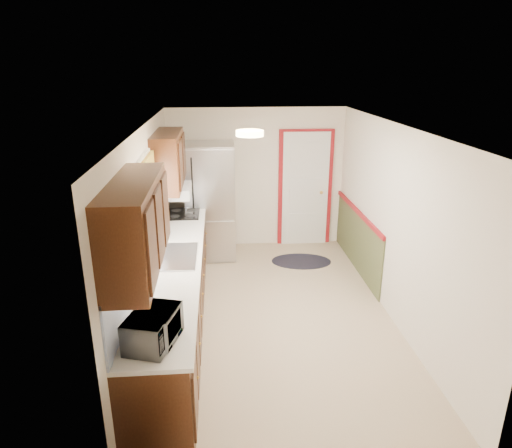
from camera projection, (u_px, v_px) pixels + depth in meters
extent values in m
cube|color=tan|center=(273.00, 314.00, 5.91)|extent=(3.20, 5.20, 0.12)
cube|color=white|center=(275.00, 127.00, 5.11)|extent=(3.20, 5.20, 0.12)
cube|color=white|center=(256.00, 179.00, 7.86)|extent=(3.20, 0.10, 2.40)
cube|color=white|center=(317.00, 349.00, 3.16)|extent=(3.20, 0.10, 2.40)
cube|color=white|center=(148.00, 231.00, 5.39)|extent=(0.10, 5.20, 2.40)
cube|color=white|center=(394.00, 224.00, 5.63)|extent=(0.10, 5.20, 2.40)
cube|color=#371A0C|center=(175.00, 298.00, 5.38)|extent=(0.60, 4.00, 0.90)
cube|color=white|center=(174.00, 262.00, 5.23)|extent=(0.63, 4.00, 0.04)
cube|color=#5D8BE2|center=(145.00, 239.00, 5.11)|extent=(0.02, 4.00, 0.55)
cube|color=#371A0C|center=(136.00, 226.00, 3.69)|extent=(0.35, 1.40, 0.75)
cube|color=#371A0C|center=(169.00, 160.00, 6.23)|extent=(0.35, 1.20, 0.75)
cube|color=white|center=(144.00, 202.00, 5.07)|extent=(0.02, 1.00, 0.90)
cube|color=orange|center=(145.00, 171.00, 4.95)|extent=(0.05, 1.12, 0.24)
cube|color=#B7B7BC|center=(174.00, 257.00, 5.31)|extent=(0.52, 0.82, 0.02)
cube|color=white|center=(175.00, 191.00, 6.43)|extent=(0.45, 0.60, 0.15)
cube|color=maroon|center=(305.00, 189.00, 7.96)|extent=(0.94, 0.05, 2.08)
cube|color=white|center=(305.00, 190.00, 7.94)|extent=(0.80, 0.04, 2.00)
cube|color=#4A502D|center=(357.00, 241.00, 7.14)|extent=(0.02, 2.30, 0.90)
cube|color=maroon|center=(358.00, 212.00, 6.99)|extent=(0.04, 2.30, 0.06)
cylinder|color=#FFD88C|center=(250.00, 133.00, 4.91)|extent=(0.30, 0.30, 0.06)
imported|color=white|center=(153.00, 325.00, 3.61)|extent=(0.40, 0.55, 0.33)
cube|color=#B7B7BC|center=(211.00, 201.00, 7.46)|extent=(0.80, 0.75, 1.89)
cylinder|color=black|center=(194.00, 215.00, 7.09)|extent=(0.02, 0.02, 1.32)
ellipsoid|color=black|center=(301.00, 261.00, 7.49)|extent=(1.03, 0.73, 0.01)
cube|color=black|center=(183.00, 214.00, 6.81)|extent=(0.47, 0.57, 0.02)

